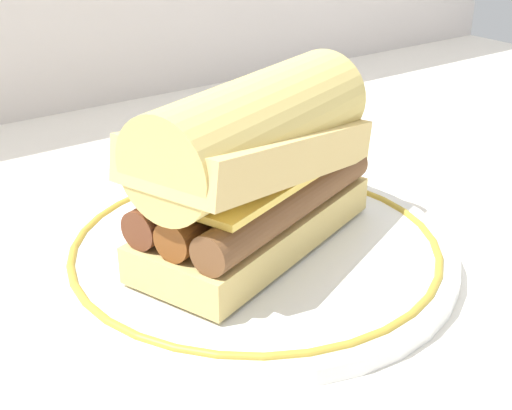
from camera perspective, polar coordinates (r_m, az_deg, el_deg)
The scene contains 3 objects.
ground_plane at distance 0.53m, azimuth 1.63°, elevation -3.83°, with size 1.50×1.50×0.00m, color white.
plate at distance 0.52m, azimuth 0.00°, elevation -3.73°, with size 0.29×0.29×0.01m.
sausage_sandwich at distance 0.49m, azimuth 0.00°, elevation 3.40°, with size 0.21×0.14×0.12m.
Camera 1 is at (-0.28, -0.37, 0.26)m, focal length 49.33 mm.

